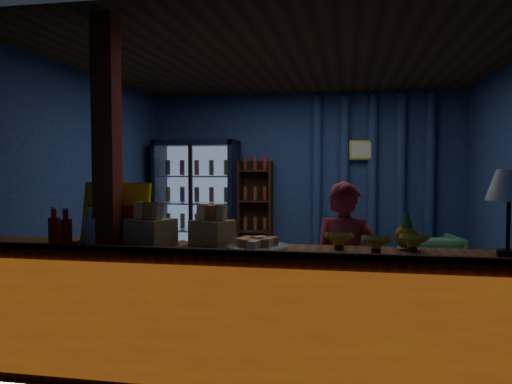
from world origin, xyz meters
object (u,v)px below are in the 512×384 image
green_chair (430,259)px  pastry_tray (257,245)px  shopkeeper (345,273)px  table_lamp (509,189)px

green_chair → pastry_tray: 3.78m
shopkeeper → green_chair: (1.07, 2.84, -0.38)m
pastry_tray → table_lamp: table_lamp is taller
table_lamp → green_chair: bearing=89.1°
shopkeeper → pastry_tray: shopkeeper is taller
green_chair → pastry_tray: bearing=53.0°
green_chair → shopkeeper: bearing=59.0°
pastry_tray → shopkeeper: bearing=39.0°
green_chair → table_lamp: table_lamp is taller
shopkeeper → pastry_tray: 0.82m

